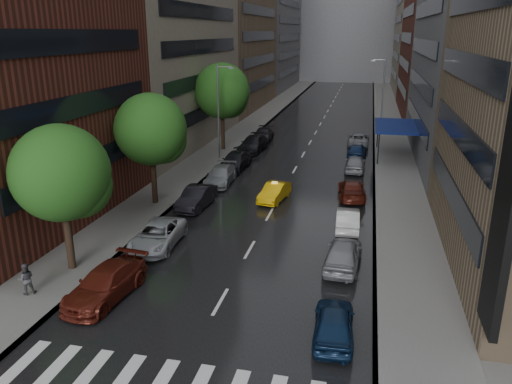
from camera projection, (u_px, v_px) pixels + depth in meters
ground at (192, 353)px, 19.74m from camera, size 220.00×220.00×0.00m
road at (319, 127)px, 66.16m from camera, size 14.00×140.00×0.01m
sidewalk_left at (253, 124)px, 68.00m from camera, size 4.00×140.00×0.15m
sidewalk_right at (389, 129)px, 64.27m from camera, size 4.00×140.00×0.15m
buildings_left at (226, 3)px, 72.51m from camera, size 8.00×108.00×38.00m
buildings_right at (444, 7)px, 64.63m from camera, size 8.05×109.10×36.00m
building_far at (349, 15)px, 124.36m from camera, size 40.00×14.00×32.00m
tree_near at (61, 173)px, 24.89m from camera, size 4.92×4.92×7.84m
tree_mid at (151, 130)px, 34.94m from camera, size 5.09×5.09×8.11m
tree_far at (222, 91)px, 51.26m from camera, size 5.71×5.71×9.11m
taxi at (275, 192)px, 37.24m from camera, size 2.04×4.21×1.33m
parked_cars_left at (220, 176)px, 41.16m from camera, size 2.62×41.43×1.58m
parked_cars_right at (353, 183)px, 39.41m from camera, size 2.40×42.09×1.54m
ped_black_umbrella at (25, 270)px, 23.49m from camera, size 0.97×0.98×2.09m
street_lamp_left at (219, 110)px, 47.69m from camera, size 1.74×0.22×9.00m
street_lamp_right at (382, 96)px, 58.41m from camera, size 1.74×0.22×9.00m
awning at (396, 126)px, 49.40m from camera, size 4.00×8.00×3.12m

